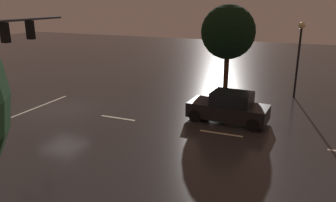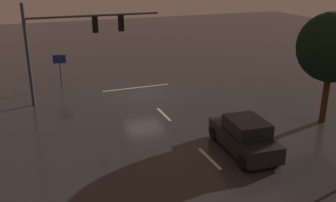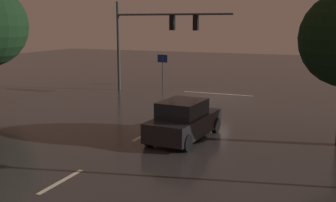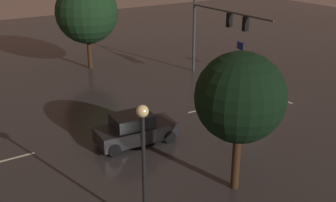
# 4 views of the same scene
# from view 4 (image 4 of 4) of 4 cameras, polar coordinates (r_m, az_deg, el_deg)

# --- Properties ---
(ground_plane) EXTENTS (80.00, 80.00, 0.00)m
(ground_plane) POSITION_cam_4_polar(r_m,az_deg,el_deg) (29.74, 10.81, 0.49)
(ground_plane) COLOR #2D2B2B
(traffic_signal_assembly) EXTENTS (8.57, 0.47, 6.39)m
(traffic_signal_assembly) POSITION_cam_4_polar(r_m,az_deg,el_deg) (32.05, 6.64, 10.28)
(traffic_signal_assembly) COLOR #383A3D
(traffic_signal_assembly) RESTS_ON ground_plane
(lane_dash_far) EXTENTS (0.16, 2.20, 0.01)m
(lane_dash_far) POSITION_cam_4_polar(r_m,az_deg,el_deg) (27.29, 4.66, -1.12)
(lane_dash_far) COLOR beige
(lane_dash_far) RESTS_ON ground_plane
(lane_dash_mid) EXTENTS (0.16, 2.20, 0.01)m
(lane_dash_mid) POSITION_cam_4_polar(r_m,az_deg,el_deg) (24.39, -6.67, -4.04)
(lane_dash_mid) COLOR beige
(lane_dash_mid) RESTS_ON ground_plane
(lane_dash_near) EXTENTS (0.16, 2.20, 0.01)m
(lane_dash_near) POSITION_cam_4_polar(r_m,az_deg,el_deg) (22.74, -20.41, -7.34)
(lane_dash_near) COLOR beige
(lane_dash_near) RESTS_ON ground_plane
(stop_bar) EXTENTS (5.00, 0.16, 0.01)m
(stop_bar) POSITION_cam_4_polar(r_m,az_deg,el_deg) (30.89, 13.13, 1.10)
(stop_bar) COLOR beige
(stop_bar) RESTS_ON ground_plane
(car_approaching) EXTENTS (2.18, 4.47, 1.70)m
(car_approaching) POSITION_cam_4_polar(r_m,az_deg,el_deg) (22.57, -4.50, -3.90)
(car_approaching) COLOR black
(car_approaching) RESTS_ON ground_plane
(street_lamp_left_kerb) EXTENTS (0.44, 0.44, 5.10)m
(street_lamp_left_kerb) POSITION_cam_4_polar(r_m,az_deg,el_deg) (14.86, -3.39, -6.08)
(street_lamp_left_kerb) COLOR black
(street_lamp_left_kerb) RESTS_ON ground_plane
(route_sign) EXTENTS (0.90, 0.18, 2.49)m
(route_sign) POSITION_cam_4_polar(r_m,az_deg,el_deg) (35.15, 9.80, 6.88)
(route_sign) COLOR #383A3D
(route_sign) RESTS_ON ground_plane
(tree_left_near) EXTENTS (3.81, 3.81, 6.22)m
(tree_left_near) POSITION_cam_4_polar(r_m,az_deg,el_deg) (17.38, 9.80, 0.44)
(tree_left_near) COLOR #382314
(tree_left_near) RESTS_ON ground_plane
(tree_right_near) EXTENTS (5.10, 5.10, 7.28)m
(tree_right_near) POSITION_cam_4_polar(r_m,az_deg,el_deg) (35.48, -11.02, 11.76)
(tree_right_near) COLOR #382314
(tree_right_near) RESTS_ON ground_plane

